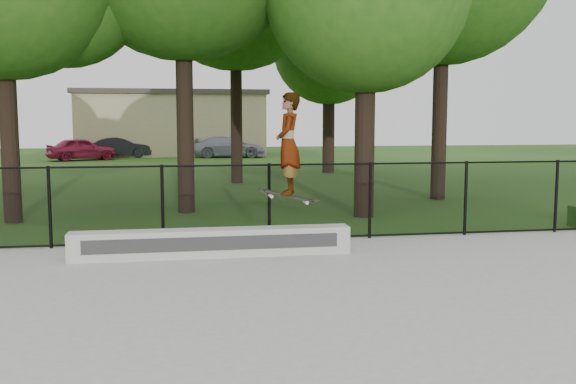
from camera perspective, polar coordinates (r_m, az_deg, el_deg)
name	(u,v)px	position (r m, az deg, el deg)	size (l,w,h in m)	color
ground	(351,354)	(6.78, 5.65, -14.16)	(100.00, 100.00, 0.00)	#224914
concrete_slab	(351,351)	(6.77, 5.65, -13.93)	(14.00, 12.00, 0.06)	#999994
grind_ledge	(212,243)	(11.03, -6.73, -4.50)	(4.74, 0.40, 0.47)	#B7B7B2
car_a	(82,149)	(39.50, -17.87, 3.66)	(1.57, 3.88, 1.33)	#A01D3F
car_b	(119,147)	(41.69, -14.75, 3.85)	(1.35, 3.50, 1.27)	black
car_c	(229,147)	(40.72, -5.25, 4.01)	(1.84, 4.16, 1.31)	#9199A4
skater_airborne	(288,146)	(10.72, 0.03, 4.14)	(0.82, 0.69, 1.89)	black
chainlink_fence	(269,202)	(12.24, -1.69, -0.93)	(16.06, 0.06, 1.50)	black
distant_building	(172,123)	(44.12, -10.26, 6.08)	(12.40, 6.40, 4.30)	#BEB285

